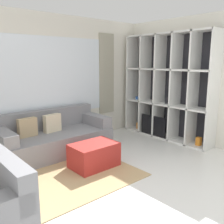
% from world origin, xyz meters
% --- Properties ---
extents(ground_plane, '(16.00, 16.00, 0.00)m').
position_xyz_m(ground_plane, '(0.00, 0.00, 0.00)').
color(ground_plane, silver).
extents(wall_back, '(6.22, 0.11, 2.70)m').
position_xyz_m(wall_back, '(0.00, 3.03, 1.36)').
color(wall_back, silver).
rests_on(wall_back, ground_plane).
extents(wall_right, '(0.07, 4.20, 2.70)m').
position_xyz_m(wall_right, '(2.55, 1.50, 1.35)').
color(wall_right, silver).
rests_on(wall_right, ground_plane).
extents(area_rug, '(2.78, 1.78, 0.01)m').
position_xyz_m(area_rug, '(-0.87, 1.52, 0.01)').
color(area_rug, tan).
rests_on(area_rug, ground_plane).
extents(shelving_unit, '(0.43, 2.24, 2.37)m').
position_xyz_m(shelving_unit, '(2.33, 1.73, 1.15)').
color(shelving_unit, '#232328').
rests_on(shelving_unit, ground_plane).
extents(couch_main, '(2.15, 0.94, 0.81)m').
position_xyz_m(couch_main, '(-0.17, 2.52, 0.30)').
color(couch_main, gray).
rests_on(couch_main, ground_plane).
extents(ottoman, '(0.76, 0.52, 0.41)m').
position_xyz_m(ottoman, '(0.02, 1.48, 0.21)').
color(ottoman, '#A82823').
rests_on(ottoman, ground_plane).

